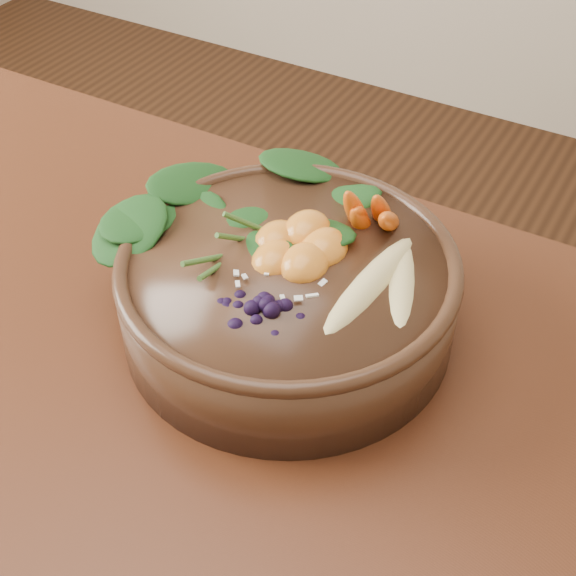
# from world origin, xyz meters

# --- Properties ---
(stoneware_bowl) EXTENTS (0.37, 0.37, 0.09)m
(stoneware_bowl) POSITION_xyz_m (0.30, 0.18, 0.79)
(stoneware_bowl) COLOR #472B1A
(stoneware_bowl) RESTS_ON dining_table
(kale_heap) EXTENTS (0.24, 0.22, 0.05)m
(kale_heap) POSITION_xyz_m (0.24, 0.24, 0.86)
(kale_heap) COLOR #1A4818
(kale_heap) RESTS_ON stoneware_bowl
(carrot_cluster) EXTENTS (0.08, 0.08, 0.09)m
(carrot_cluster) POSITION_xyz_m (0.34, 0.27, 0.88)
(carrot_cluster) COLOR orange
(carrot_cluster) RESTS_ON stoneware_bowl
(banana_halves) EXTENTS (0.09, 0.19, 0.03)m
(banana_halves) POSITION_xyz_m (0.39, 0.20, 0.85)
(banana_halves) COLOR #E0CC84
(banana_halves) RESTS_ON stoneware_bowl
(mandarin_cluster) EXTENTS (0.11, 0.12, 0.04)m
(mandarin_cluster) POSITION_xyz_m (0.30, 0.20, 0.86)
(mandarin_cluster) COLOR orange
(mandarin_cluster) RESTS_ON stoneware_bowl
(blueberry_pile) EXTENTS (0.17, 0.13, 0.04)m
(blueberry_pile) POSITION_xyz_m (0.31, 0.11, 0.86)
(blueberry_pile) COLOR black
(blueberry_pile) RESTS_ON stoneware_bowl
(coconut_flakes) EXTENTS (0.11, 0.09, 0.01)m
(coconut_flakes) POSITION_xyz_m (0.30, 0.16, 0.84)
(coconut_flakes) COLOR white
(coconut_flakes) RESTS_ON stoneware_bowl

